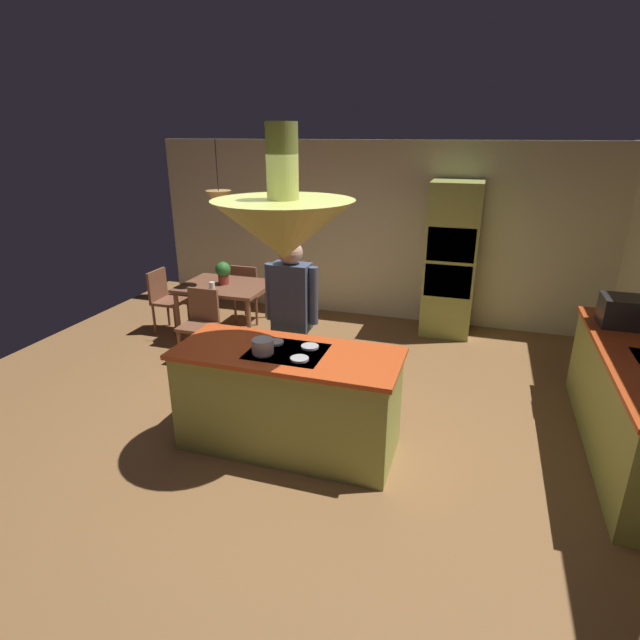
{
  "coord_description": "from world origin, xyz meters",
  "views": [
    {
      "loc": [
        1.45,
        -3.81,
        2.65
      ],
      "look_at": [
        0.1,
        0.4,
        1.0
      ],
      "focal_mm": 28.38,
      "sensor_mm": 36.0,
      "label": 1
    }
  ],
  "objects_px": {
    "chair_by_back_wall": "(248,289)",
    "cooking_pot_on_cooktop": "(263,346)",
    "person_at_island": "(292,315)",
    "kitchen_island": "(288,399)",
    "potted_plant_on_table": "(223,272)",
    "chair_facing_island": "(200,320)",
    "microwave_on_counter": "(627,312)",
    "dining_table": "(225,292)",
    "chair_at_corner": "(165,296)",
    "cup_on_table": "(212,286)",
    "oven_tower": "(451,260)"
  },
  "relations": [
    {
      "from": "chair_at_corner",
      "to": "kitchen_island",
      "type": "bearing_deg",
      "value": -128.41
    },
    {
      "from": "person_at_island",
      "to": "kitchen_island",
      "type": "bearing_deg",
      "value": -72.74
    },
    {
      "from": "kitchen_island",
      "to": "potted_plant_on_table",
      "type": "xyz_separation_m",
      "value": [
        -1.72,
        2.12,
        0.46
      ]
    },
    {
      "from": "chair_facing_island",
      "to": "potted_plant_on_table",
      "type": "relative_size",
      "value": 2.9
    },
    {
      "from": "person_at_island",
      "to": "chair_facing_island",
      "type": "relative_size",
      "value": 1.97
    },
    {
      "from": "chair_by_back_wall",
      "to": "cooking_pot_on_cooktop",
      "type": "height_order",
      "value": "cooking_pot_on_cooktop"
    },
    {
      "from": "chair_by_back_wall",
      "to": "potted_plant_on_table",
      "type": "relative_size",
      "value": 2.9
    },
    {
      "from": "potted_plant_on_table",
      "to": "cooking_pot_on_cooktop",
      "type": "distance_m",
      "value": 2.74
    },
    {
      "from": "person_at_island",
      "to": "chair_by_back_wall",
      "type": "distance_m",
      "value": 2.61
    },
    {
      "from": "chair_facing_island",
      "to": "kitchen_island",
      "type": "bearing_deg",
      "value": -40.19
    },
    {
      "from": "person_at_island",
      "to": "cup_on_table",
      "type": "distance_m",
      "value": 1.97
    },
    {
      "from": "person_at_island",
      "to": "chair_at_corner",
      "type": "relative_size",
      "value": 1.97
    },
    {
      "from": "kitchen_island",
      "to": "dining_table",
      "type": "height_order",
      "value": "kitchen_island"
    },
    {
      "from": "cup_on_table",
      "to": "cooking_pot_on_cooktop",
      "type": "distance_m",
      "value": 2.58
    },
    {
      "from": "kitchen_island",
      "to": "person_at_island",
      "type": "relative_size",
      "value": 1.12
    },
    {
      "from": "dining_table",
      "to": "potted_plant_on_table",
      "type": "distance_m",
      "value": 0.27
    },
    {
      "from": "chair_at_corner",
      "to": "potted_plant_on_table",
      "type": "xyz_separation_m",
      "value": [
        0.92,
        0.02,
        0.42
      ]
    },
    {
      "from": "dining_table",
      "to": "chair_at_corner",
      "type": "relative_size",
      "value": 1.31
    },
    {
      "from": "kitchen_island",
      "to": "person_at_island",
      "type": "distance_m",
      "value": 0.88
    },
    {
      "from": "microwave_on_counter",
      "to": "kitchen_island",
      "type": "bearing_deg",
      "value": -151.63
    },
    {
      "from": "dining_table",
      "to": "microwave_on_counter",
      "type": "xyz_separation_m",
      "value": [
        4.54,
        -0.57,
        0.4
      ]
    },
    {
      "from": "potted_plant_on_table",
      "to": "chair_facing_island",
      "type": "bearing_deg",
      "value": -87.92
    },
    {
      "from": "microwave_on_counter",
      "to": "cooking_pot_on_cooktop",
      "type": "height_order",
      "value": "microwave_on_counter"
    },
    {
      "from": "kitchen_island",
      "to": "cooking_pot_on_cooktop",
      "type": "distance_m",
      "value": 0.57
    },
    {
      "from": "chair_by_back_wall",
      "to": "microwave_on_counter",
      "type": "distance_m",
      "value": 4.74
    },
    {
      "from": "cup_on_table",
      "to": "cooking_pot_on_cooktop",
      "type": "bearing_deg",
      "value": -51.44
    },
    {
      "from": "oven_tower",
      "to": "person_at_island",
      "type": "height_order",
      "value": "oven_tower"
    },
    {
      "from": "chair_by_back_wall",
      "to": "cup_on_table",
      "type": "height_order",
      "value": "chair_by_back_wall"
    },
    {
      "from": "chair_facing_island",
      "to": "potted_plant_on_table",
      "type": "distance_m",
      "value": 0.81
    },
    {
      "from": "oven_tower",
      "to": "chair_by_back_wall",
      "type": "distance_m",
      "value": 2.89
    },
    {
      "from": "chair_at_corner",
      "to": "dining_table",
      "type": "bearing_deg",
      "value": -90.0
    },
    {
      "from": "potted_plant_on_table",
      "to": "person_at_island",
      "type": "bearing_deg",
      "value": -43.73
    },
    {
      "from": "cooking_pot_on_cooktop",
      "to": "chair_by_back_wall",
      "type": "bearing_deg",
      "value": 118.02
    },
    {
      "from": "kitchen_island",
      "to": "dining_table",
      "type": "xyz_separation_m",
      "value": [
        -1.7,
        2.1,
        0.2
      ]
    },
    {
      "from": "dining_table",
      "to": "potted_plant_on_table",
      "type": "xyz_separation_m",
      "value": [
        -0.02,
        0.02,
        0.27
      ]
    },
    {
      "from": "person_at_island",
      "to": "chair_at_corner",
      "type": "bearing_deg",
      "value": 149.67
    },
    {
      "from": "chair_facing_island",
      "to": "potted_plant_on_table",
      "type": "height_order",
      "value": "potted_plant_on_table"
    },
    {
      "from": "chair_by_back_wall",
      "to": "cooking_pot_on_cooktop",
      "type": "xyz_separation_m",
      "value": [
        1.54,
        -2.89,
        0.5
      ]
    },
    {
      "from": "oven_tower",
      "to": "person_at_island",
      "type": "xyz_separation_m",
      "value": [
        -1.31,
        -2.57,
        -0.04
      ]
    },
    {
      "from": "microwave_on_counter",
      "to": "person_at_island",
      "type": "bearing_deg",
      "value": -164.23
    },
    {
      "from": "dining_table",
      "to": "microwave_on_counter",
      "type": "relative_size",
      "value": 2.48
    },
    {
      "from": "dining_table",
      "to": "chair_at_corner",
      "type": "height_order",
      "value": "chair_at_corner"
    },
    {
      "from": "kitchen_island",
      "to": "oven_tower",
      "type": "distance_m",
      "value": 3.47
    },
    {
      "from": "kitchen_island",
      "to": "dining_table",
      "type": "distance_m",
      "value": 2.71
    },
    {
      "from": "person_at_island",
      "to": "cooking_pot_on_cooktop",
      "type": "height_order",
      "value": "person_at_island"
    },
    {
      "from": "kitchen_island",
      "to": "potted_plant_on_table",
      "type": "relative_size",
      "value": 6.42
    },
    {
      "from": "dining_table",
      "to": "chair_facing_island",
      "type": "distance_m",
      "value": 0.68
    },
    {
      "from": "person_at_island",
      "to": "cup_on_table",
      "type": "xyz_separation_m",
      "value": [
        -1.55,
        1.21,
        -0.18
      ]
    },
    {
      "from": "chair_facing_island",
      "to": "cooking_pot_on_cooktop",
      "type": "relative_size",
      "value": 4.83
    },
    {
      "from": "cooking_pot_on_cooktop",
      "to": "chair_facing_island",
      "type": "bearing_deg",
      "value": 134.52
    }
  ]
}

